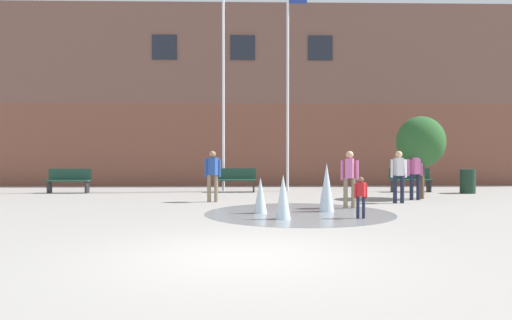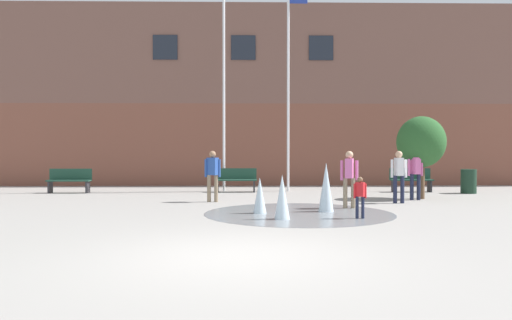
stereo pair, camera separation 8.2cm
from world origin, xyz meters
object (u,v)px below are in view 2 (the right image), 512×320
object	(u,v)px
park_bench_under_left_flagpole	(236,180)
park_bench_near_trashcan	(411,179)
adult_watching	(213,172)
child_with_pink_shirt	(360,194)
flagpole_right	(289,80)
flagpole_left	(225,71)
adult_in_red	(349,175)
teen_by_trashcan	(399,173)
street_tree_near_building	(421,142)
trash_can	(469,181)
adult_near_bench	(415,171)
park_bench_left_of_flagpoles	(70,180)

from	to	relation	value
park_bench_under_left_flagpole	park_bench_near_trashcan	distance (m)	6.76
park_bench_under_left_flagpole	adult_watching	size ratio (longest dim) A/B	1.01
child_with_pink_shirt	flagpole_right	distance (m)	8.81
adult_watching	flagpole_right	bearing A→B (deg)	-90.54
park_bench_under_left_flagpole	flagpole_left	world-z (taller)	flagpole_left
flagpole_right	adult_in_red	bearing A→B (deg)	-78.48
adult_watching	park_bench_near_trashcan	bearing A→B (deg)	-120.77
teen_by_trashcan	flagpole_right	bearing A→B (deg)	-148.35
street_tree_near_building	park_bench_near_trashcan	bearing A→B (deg)	78.05
flagpole_right	child_with_pink_shirt	bearing A→B (deg)	-82.70
adult_in_red	child_with_pink_shirt	bearing A→B (deg)	-165.68
park_bench_under_left_flagpole	street_tree_near_building	bearing A→B (deg)	-24.35
trash_can	child_with_pink_shirt	bearing A→B (deg)	-129.79
adult_near_bench	adult_watching	world-z (taller)	same
flagpole_left	street_tree_near_building	world-z (taller)	flagpole_left
teen_by_trashcan	trash_can	world-z (taller)	teen_by_trashcan
park_bench_left_of_flagpoles	adult_near_bench	xyz separation A→B (m)	(12.13, -2.95, 0.45)
teen_by_trashcan	adult_in_red	size ratio (longest dim) A/B	1.00
adult_near_bench	trash_can	size ratio (longest dim) A/B	1.77
adult_watching	flagpole_left	world-z (taller)	flagpole_left
park_bench_near_trashcan	teen_by_trashcan	bearing A→B (deg)	-112.96
flagpole_right	trash_can	size ratio (longest dim) A/B	9.11
flagpole_right	trash_can	distance (m)	7.77
child_with_pink_shirt	adult_watching	xyz separation A→B (m)	(-3.73, 3.84, 0.35)
park_bench_near_trashcan	flagpole_left	distance (m)	8.38
park_bench_near_trashcan	flagpole_right	world-z (taller)	flagpole_right
park_bench_left_of_flagpoles	adult_near_bench	bearing A→B (deg)	-13.65
adult_near_bench	flagpole_right	xyz separation A→B (m)	(-3.78, 3.60, 3.41)
park_bench_under_left_flagpole	park_bench_near_trashcan	xyz separation A→B (m)	(6.76, -0.06, 0.00)
adult_near_bench	child_with_pink_shirt	world-z (taller)	adult_near_bench
trash_can	street_tree_near_building	size ratio (longest dim) A/B	0.33
teen_by_trashcan	child_with_pink_shirt	distance (m)	3.89
adult_watching	park_bench_left_of_flagpoles	bearing A→B (deg)	2.26
park_bench_under_left_flagpole	flagpole_left	distance (m)	4.29
flagpole_right	street_tree_near_building	bearing A→B (deg)	-37.86
adult_near_bench	adult_in_red	world-z (taller)	same
park_bench_left_of_flagpoles	teen_by_trashcan	distance (m)	11.96
adult_near_bench	teen_by_trashcan	world-z (taller)	same
park_bench_under_left_flagpole	teen_by_trashcan	size ratio (longest dim) A/B	1.01
adult_watching	adult_near_bench	bearing A→B (deg)	-142.71
teen_by_trashcan	flagpole_left	bearing A→B (deg)	-131.08
park_bench_near_trashcan	street_tree_near_building	bearing A→B (deg)	-101.95
park_bench_under_left_flagpole	adult_near_bench	bearing A→B (deg)	-28.72
flagpole_right	adult_watching	bearing A→B (deg)	-123.90
park_bench_left_of_flagpoles	trash_can	xyz separation A→B (m)	(14.96, -0.50, -0.03)
adult_watching	street_tree_near_building	world-z (taller)	street_tree_near_building
park_bench_under_left_flagpole	adult_in_red	size ratio (longest dim) A/B	1.01
teen_by_trashcan	trash_can	size ratio (longest dim) A/B	1.77
park_bench_under_left_flagpole	adult_in_red	xyz separation A→B (m)	(3.26, -5.42, 0.45)
flagpole_left	street_tree_near_building	xyz separation A→B (m)	(6.63, -3.19, -2.86)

